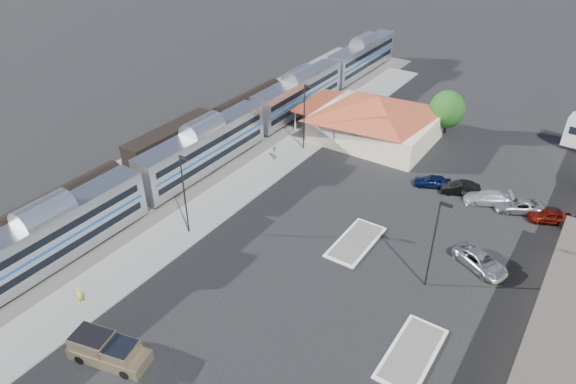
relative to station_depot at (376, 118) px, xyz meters
The scene contains 21 objects.
ground 24.63m from the station_depot, 79.24° to the right, with size 280.00×280.00×0.00m, color black.
railbed 23.14m from the station_depot, 135.78° to the right, with size 16.00×100.00×0.12m, color #4C4944.
platform 19.71m from the station_depot, 112.45° to the right, with size 5.50×92.00×0.18m, color gray.
passenger_train 23.57m from the station_depot, 124.76° to the right, with size 3.00×104.00×5.55m.
freight_cars 27.16m from the station_depot, 135.77° to the right, with size 2.80×46.00×4.00m.
station_depot is the anchor object (origin of this frame).
traffic_island_south 23.80m from the station_depot, 68.74° to the right, with size 3.30×7.50×0.21m.
traffic_island_north 37.12m from the station_depot, 59.88° to the right, with size 3.30×7.50×0.21m.
lamp_plat_s 30.74m from the station_depot, 101.94° to the right, with size 1.08×0.25×9.00m.
lamp_plat_n 10.45m from the station_depot, 128.41° to the right, with size 1.08×0.25×9.00m.
lamp_lot 29.30m from the station_depot, 55.24° to the right, with size 1.08×0.25×9.00m.
tree_depot 9.69m from the station_depot, 38.43° to the left, with size 4.71×4.71×6.63m.
pickup_truck 45.27m from the station_depot, 90.38° to the right, with size 6.58×3.69×2.15m.
suv 27.58m from the station_depot, 43.54° to the right, with size 2.49×5.41×1.50m, color #AEB0B6.
person_a 43.36m from the station_depot, 99.22° to the right, with size 0.68×0.44×1.86m, color #E2E146.
person_b 15.05m from the station_depot, 122.46° to the right, with size 0.88×0.68×1.81m, color silver.
parked_car_a 13.60m from the station_depot, 34.32° to the right, with size 1.70×4.22×1.44m, color #0D1741.
parked_car_b 16.17m from the station_depot, 26.95° to the right, with size 1.55×4.43×1.46m, color black.
parked_car_c 19.16m from the station_depot, 23.38° to the right, with size 2.08×5.12×1.49m, color silver.
parked_car_d 22.02m from the station_depot, 19.33° to the right, with size 2.36×5.11×1.42m, color gray.
parked_car_e 25.13m from the station_depot, 17.55° to the right, with size 1.75×4.35×1.48m, color maroon.
Camera 1 is at (20.81, -35.43, 31.84)m, focal length 32.00 mm.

